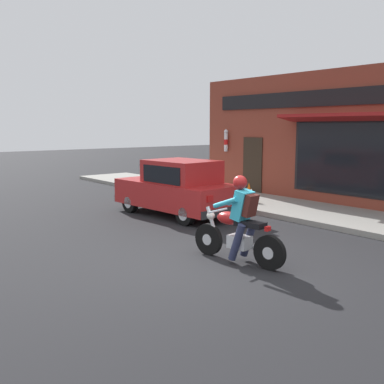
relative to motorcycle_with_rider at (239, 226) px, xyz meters
name	(u,v)px	position (x,y,z in m)	size (l,w,h in m)	color
ground_plane	(212,264)	(-0.46, 0.22, -0.68)	(80.00, 80.00, 0.00)	black
sidewalk_curb	(276,206)	(4.86, 3.22, -0.61)	(2.60, 22.00, 0.14)	gray
storefront_building	(328,139)	(6.39, 2.49, 1.43)	(1.25, 10.50, 4.20)	brown
motorcycle_with_rider	(239,226)	(0.00, 0.00, 0.00)	(0.65, 2.01, 1.62)	black
car_hatchback	(177,188)	(1.82, 4.23, 0.09)	(1.88, 3.88, 1.57)	black
traffic_cone	(249,192)	(4.51, 4.03, -0.25)	(0.36, 0.36, 0.60)	black
fire_hydrant	(189,179)	(4.45, 6.99, -0.11)	(0.36, 0.24, 0.88)	red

